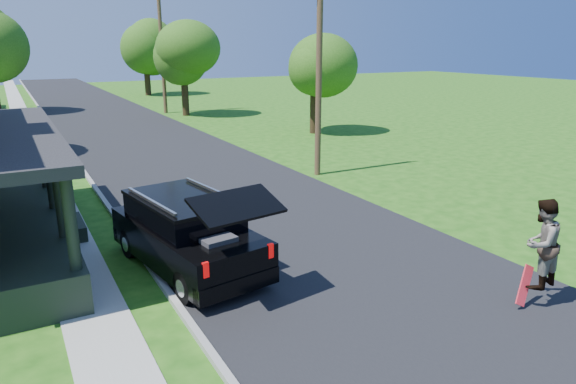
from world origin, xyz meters
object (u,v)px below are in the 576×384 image
black_suv (187,233)px  tree_right_near (314,62)px  utility_pole_near (319,69)px  skateboarder (541,244)px

black_suv → tree_right_near: size_ratio=0.84×
tree_right_near → utility_pole_near: 10.43m
skateboarder → utility_pole_near: size_ratio=0.23×
skateboarder → utility_pole_near: bearing=-107.7°
black_suv → tree_right_near: 20.43m
tree_right_near → skateboarder: bearing=-109.5°
skateboarder → tree_right_near: (7.30, 20.67, 2.85)m
utility_pole_near → skateboarder: bearing=-95.2°
tree_right_near → utility_pole_near: utility_pole_near is taller
black_suv → utility_pole_near: utility_pole_near is taller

